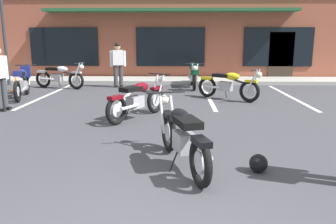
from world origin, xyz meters
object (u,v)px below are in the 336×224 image
object	(u,v)px
motorcycle_foreground_classic	(182,135)
motorcycle_green_cafe_racer	(138,99)
helmet_on_pavement	(258,163)
motorcycle_red_sportbike	(193,74)
motorcycle_black_cruiser	(228,85)
traffic_cone	(16,84)
motorcycle_silver_naked	(60,76)
motorcycle_blue_standard	(22,81)
person_in_shorts_foreground	(118,62)

from	to	relation	value
motorcycle_foreground_classic	motorcycle_green_cafe_racer	size ratio (longest dim) A/B	1.10
motorcycle_foreground_classic	helmet_on_pavement	size ratio (longest dim) A/B	7.88
motorcycle_red_sportbike	motorcycle_black_cruiser	bearing A→B (deg)	-68.30
motorcycle_green_cafe_racer	traffic_cone	world-z (taller)	motorcycle_green_cafe_racer
motorcycle_black_cruiser	motorcycle_silver_naked	world-z (taller)	same
motorcycle_black_cruiser	helmet_on_pavement	distance (m)	5.74
motorcycle_foreground_classic	motorcycle_red_sportbike	xyz separation A→B (m)	(0.52, 7.89, 0.07)
motorcycle_red_sportbike	motorcycle_blue_standard	xyz separation A→B (m)	(-5.44, -2.21, 0.00)
motorcycle_blue_standard	traffic_cone	size ratio (longest dim) A/B	3.92
motorcycle_red_sportbike	traffic_cone	size ratio (longest dim) A/B	3.98
motorcycle_silver_naked	motorcycle_blue_standard	distance (m)	2.04
motorcycle_foreground_classic	helmet_on_pavement	distance (m)	1.14
motorcycle_black_cruiser	motorcycle_blue_standard	bearing A→B (deg)	178.38
helmet_on_pavement	motorcycle_black_cruiser	bearing A→B (deg)	85.98
motorcycle_silver_naked	motorcycle_black_cruiser	bearing A→B (deg)	-20.15
motorcycle_silver_naked	motorcycle_green_cafe_racer	world-z (taller)	same
motorcycle_green_cafe_racer	motorcycle_foreground_classic	bearing A→B (deg)	-71.79
motorcycle_foreground_classic	helmet_on_pavement	world-z (taller)	motorcycle_foreground_classic
motorcycle_black_cruiser	motorcycle_green_cafe_racer	xyz separation A→B (m)	(-2.45, -2.51, 0.00)
motorcycle_black_cruiser	motorcycle_green_cafe_racer	world-z (taller)	same
person_in_shorts_foreground	helmet_on_pavement	size ratio (longest dim) A/B	6.44
motorcycle_green_cafe_racer	helmet_on_pavement	size ratio (longest dim) A/B	7.16
motorcycle_blue_standard	traffic_cone	world-z (taller)	motorcycle_blue_standard
motorcycle_foreground_classic	motorcycle_blue_standard	size ratio (longest dim) A/B	0.99
motorcycle_silver_naked	motorcycle_green_cafe_racer	xyz separation A→B (m)	(3.45, -4.68, 0.00)
helmet_on_pavement	person_in_shorts_foreground	bearing A→B (deg)	112.25
helmet_on_pavement	traffic_cone	distance (m)	9.94
motorcycle_red_sportbike	person_in_shorts_foreground	bearing A→B (deg)	176.51
motorcycle_red_sportbike	motorcycle_green_cafe_racer	size ratio (longest dim) A/B	1.13
motorcycle_foreground_classic	person_in_shorts_foreground	world-z (taller)	person_in_shorts_foreground
motorcycle_silver_naked	motorcycle_foreground_classic	bearing A→B (deg)	-59.96
motorcycle_red_sportbike	person_in_shorts_foreground	world-z (taller)	person_in_shorts_foreground
motorcycle_blue_standard	helmet_on_pavement	bearing A→B (deg)	-44.58
motorcycle_black_cruiser	helmet_on_pavement	world-z (taller)	motorcycle_black_cruiser
motorcycle_blue_standard	person_in_shorts_foreground	distance (m)	3.55
person_in_shorts_foreground	traffic_cone	world-z (taller)	person_in_shorts_foreground
motorcycle_foreground_classic	motorcycle_red_sportbike	world-z (taller)	same
person_in_shorts_foreground	helmet_on_pavement	world-z (taller)	person_in_shorts_foreground
motorcycle_black_cruiser	traffic_cone	size ratio (longest dim) A/B	3.38
motorcycle_green_cafe_racer	traffic_cone	xyz separation A→B (m)	(-4.79, 4.01, -0.20)
motorcycle_black_cruiser	motorcycle_silver_naked	xyz separation A→B (m)	(-5.91, 2.17, 0.00)
person_in_shorts_foreground	motorcycle_blue_standard	bearing A→B (deg)	-137.56
motorcycle_foreground_classic	helmet_on_pavement	xyz separation A→B (m)	(1.07, -0.21, -0.33)
motorcycle_foreground_classic	motorcycle_black_cruiser	world-z (taller)	same
motorcycle_red_sportbike	helmet_on_pavement	distance (m)	8.13
motorcycle_red_sportbike	motorcycle_green_cafe_racer	bearing A→B (deg)	-107.06
motorcycle_green_cafe_racer	motorcycle_red_sportbike	bearing A→B (deg)	72.94
motorcycle_blue_standard	person_in_shorts_foreground	bearing A→B (deg)	42.44
motorcycle_silver_naked	helmet_on_pavement	xyz separation A→B (m)	(5.50, -7.89, -0.33)
motorcycle_red_sportbike	motorcycle_green_cafe_racer	world-z (taller)	same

